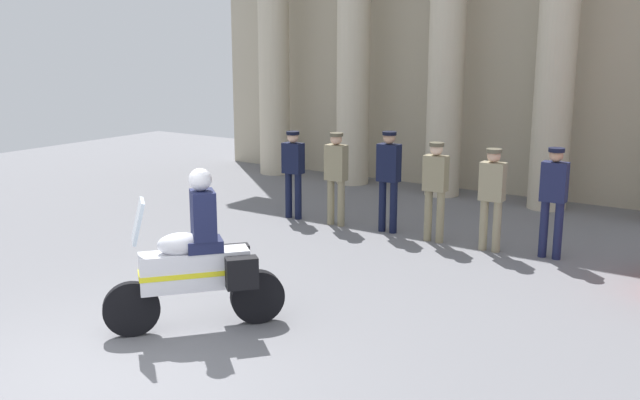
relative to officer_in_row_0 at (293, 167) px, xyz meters
name	(u,v)px	position (x,y,z in m)	size (l,w,h in m)	color
ground_plane	(107,372)	(2.23, -6.26, -0.97)	(28.00, 28.00, 0.00)	slate
colonnade_backdrop	(459,6)	(1.42, 4.02, 3.00)	(13.15, 1.60, 7.61)	#B6AB91
officer_in_row_0	(293,167)	(0.00, 0.00, 0.00)	(0.39, 0.24, 1.64)	black
officer_in_row_1	(336,171)	(0.94, 0.01, 0.02)	(0.39, 0.24, 1.68)	#847A5B
officer_in_row_2	(389,173)	(1.94, 0.12, 0.07)	(0.39, 0.24, 1.76)	black
officer_in_row_3	(435,184)	(2.87, 0.02, 0.01)	(0.39, 0.24, 1.66)	#847A5B
officer_in_row_4	(492,191)	(3.84, 0.02, 0.00)	(0.39, 0.24, 1.64)	gray
officer_in_row_5	(554,194)	(4.75, 0.18, 0.04)	(0.39, 0.24, 1.71)	#191E42
motorcycle_with_rider	(201,263)	(2.24, -4.86, -0.17)	(1.43, 1.69, 1.90)	black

